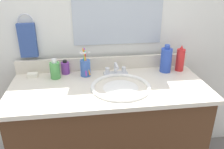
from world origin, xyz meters
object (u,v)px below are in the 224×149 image
Objects in this scene: bottle_cream_purple at (65,68)px; cup_blue_plastic at (85,67)px; faucet at (116,71)px; hand_towel at (28,40)px; bottle_spray_red at (180,59)px; soap_bar at (33,75)px; bottle_toner_green at (55,70)px; bottle_shampoo_blue at (166,60)px.

bottle_cream_purple is 0.51× the size of cup_blue_plastic.
bottle_cream_purple reaches higher than faucet.
hand_towel is 1.37× the size of faucet.
bottle_spray_red is 0.99m from soap_bar.
bottle_cream_purple is 0.14m from cup_blue_plastic.
cup_blue_plastic reaches higher than bottle_cream_purple.
bottle_toner_green is at bearing -179.43° from faucet.
bottle_cream_purple is 0.52× the size of bottle_spray_red.
faucet is 0.35m from bottle_shampoo_blue.
bottle_shampoo_blue is at bearing -2.04° from soap_bar.
hand_towel is at bearing 101.05° from soap_bar.
bottle_cream_purple is at bearing 175.35° from bottle_shampoo_blue.
cup_blue_plastic is at bearing -22.00° from bottle_cream_purple.
faucet is 0.88× the size of bottle_spray_red.
faucet is at bearing -179.07° from bottle_shampoo_blue.
hand_towel reaches higher than bottle_spray_red.
bottle_toner_green reaches higher than soap_bar.
bottle_spray_red reaches higher than soap_bar.
bottle_toner_green is (-0.39, -0.00, 0.03)m from faucet.
bottle_spray_red reaches higher than faucet.
faucet is (0.56, -0.12, -0.19)m from hand_towel.
bottle_spray_red is (0.84, 0.02, 0.02)m from bottle_toner_green.
hand_towel is at bearing 167.69° from faucet.
hand_towel is at bearing 143.17° from bottle_toner_green.
bottle_shampoo_blue is at bearing 0.93° from faucet.
cup_blue_plastic is at bearing 177.97° from faucet.
cup_blue_plastic is (0.13, -0.05, 0.02)m from bottle_cream_purple.
bottle_shampoo_blue is 0.54m from cup_blue_plastic.
faucet is 0.39m from bottle_toner_green.
bottle_cream_purple is (-0.33, 0.06, 0.01)m from faucet.
hand_towel is 0.41m from cup_blue_plastic.
soap_bar is at bearing -78.95° from hand_towel.
faucet is 1.69× the size of bottle_cream_purple.
bottle_shampoo_blue is at bearing -4.65° from bottle_cream_purple.
bottle_spray_red is at bearing 3.64° from bottle_shampoo_blue.
bottle_shampoo_blue is at bearing -7.36° from hand_towel.
hand_towel reaches higher than bottle_cream_purple.
bottle_toner_green reaches higher than faucet.
bottle_spray_red is at bearing 1.10° from bottle_toner_green.
bottle_toner_green is at bearing -36.83° from hand_towel.
bottle_spray_red is at bearing 1.56° from faucet.
hand_towel is 1.21× the size of bottle_spray_red.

